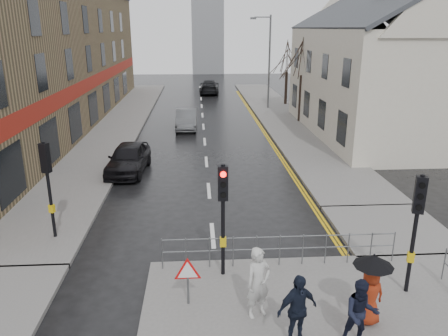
{
  "coord_description": "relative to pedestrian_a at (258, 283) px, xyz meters",
  "views": [
    {
      "loc": [
        -0.49,
        -11.11,
        7.08
      ],
      "look_at": [
        0.53,
        4.94,
        1.9
      ],
      "focal_mm": 35.0,
      "sensor_mm": 36.0,
      "label": 1
    }
  ],
  "objects": [
    {
      "name": "pedestrian_b",
      "position": [
        2.15,
        -1.23,
        -0.1
      ],
      "size": [
        0.88,
        0.73,
        1.66
      ],
      "primitive_type": "imported",
      "rotation": [
        0.0,
        0.0,
        -0.14
      ],
      "color": "black",
      "rests_on": "near_pavement"
    },
    {
      "name": "ground",
      "position": [
        -0.95,
        1.79,
        -1.07
      ],
      "size": [
        120.0,
        120.0,
        0.0
      ],
      "primitive_type": "plane",
      "color": "black",
      "rests_on": "ground"
    },
    {
      "name": "warning_sign",
      "position": [
        -1.75,
        0.58,
        -0.03
      ],
      "size": [
        0.8,
        0.07,
        1.35
      ],
      "color": "#595B5E",
      "rests_on": "near_pavement"
    },
    {
      "name": "building_right_cream",
      "position": [
        11.04,
        19.79,
        3.71
      ],
      "size": [
        9.0,
        16.4,
        10.1
      ],
      "color": "beige",
      "rests_on": "ground"
    },
    {
      "name": "pedestrian_with_umbrella",
      "position": [
        2.65,
        -0.47,
        0.14
      ],
      "size": [
        0.96,
        0.96,
        1.86
      ],
      "color": "maroon",
      "rests_on": "near_pavement"
    },
    {
      "name": "traffic_signal_near_right",
      "position": [
        4.24,
        0.78,
        1.39
      ],
      "size": [
        0.34,
        0.33,
        3.4
      ],
      "color": "black",
      "rests_on": "near_pavement"
    },
    {
      "name": "tree_far",
      "position": [
        7.05,
        31.79,
        3.35
      ],
      "size": [
        2.4,
        2.4,
        5.64
      ],
      "color": "black",
      "rests_on": "right_pavement"
    },
    {
      "name": "pedestrian_d",
      "position": [
        0.73,
        -1.07,
        -0.05
      ],
      "size": [
        1.11,
        0.76,
        1.75
      ],
      "primitive_type": "imported",
      "rotation": [
        0.0,
        0.0,
        0.36
      ],
      "color": "black",
      "rests_on": "near_pavement"
    },
    {
      "name": "car_mid",
      "position": [
        -2.21,
        22.17,
        -0.38
      ],
      "size": [
        1.5,
        4.21,
        1.38
      ],
      "primitive_type": "imported",
      "rotation": [
        0.0,
        0.0,
        -0.01
      ],
      "color": "#4E5053",
      "rests_on": "ground"
    },
    {
      "name": "pavement_bridge_right",
      "position": [
        5.55,
        4.79,
        -1.0
      ],
      "size": [
        4.0,
        4.2,
        0.14
      ],
      "primitive_type": "cube",
      "color": "#605E5B",
      "rests_on": "ground"
    },
    {
      "name": "traffic_signal_near_left",
      "position": [
        -0.75,
        1.98,
        1.39
      ],
      "size": [
        0.28,
        0.27,
        3.4
      ],
      "color": "black",
      "rests_on": "near_pavement"
    },
    {
      "name": "left_pavement",
      "position": [
        -7.45,
        24.79,
        -1.0
      ],
      "size": [
        4.0,
        44.0,
        0.14
      ],
      "primitive_type": "cube",
      "color": "#605E5B",
      "rests_on": "ground"
    },
    {
      "name": "street_lamp",
      "position": [
        4.86,
        29.79,
        3.63
      ],
      "size": [
        1.83,
        0.25,
        8.0
      ],
      "color": "#595B5E",
      "rests_on": "right_pavement"
    },
    {
      "name": "car_parked",
      "position": [
        -4.95,
        12.22,
        -0.32
      ],
      "size": [
        2.11,
        4.53,
        1.5
      ],
      "primitive_type": "imported",
      "rotation": [
        0.0,
        0.0,
        -0.08
      ],
      "color": "black",
      "rests_on": "ground"
    },
    {
      "name": "car_far",
      "position": [
        0.04,
        40.02,
        -0.32
      ],
      "size": [
        2.37,
        5.3,
        1.51
      ],
      "primitive_type": "imported",
      "rotation": [
        0.0,
        0.0,
        3.09
      ],
      "color": "black",
      "rests_on": "ground"
    },
    {
      "name": "tree_near",
      "position": [
        6.55,
        23.79,
        4.07
      ],
      "size": [
        2.4,
        2.4,
        6.58
      ],
      "color": "black",
      "rests_on": "right_pavement"
    },
    {
      "name": "pedestrian_a",
      "position": [
        0.0,
        0.0,
        0.0
      ],
      "size": [
        0.81,
        0.7,
        1.86
      ],
      "primitive_type": "imported",
      "rotation": [
        0.0,
        0.0,
        0.45
      ],
      "color": "#B7B7B2",
      "rests_on": "near_pavement"
    },
    {
      "name": "building_left_terrace",
      "position": [
        -12.95,
        23.79,
        3.93
      ],
      "size": [
        8.0,
        42.0,
        10.0
      ],
      "primitive_type": "cube",
      "color": "olive",
      "rests_on": "ground"
    },
    {
      "name": "church_tower",
      "position": [
        0.55,
        63.79,
        7.93
      ],
      "size": [
        5.0,
        5.0,
        18.0
      ],
      "primitive_type": "cube",
      "color": "gray",
      "rests_on": "ground"
    },
    {
      "name": "guard_railing_front",
      "position": [
        1.0,
        2.39,
        -0.21
      ],
      "size": [
        7.14,
        0.04,
        1.0
      ],
      "color": "#595B5E",
      "rests_on": "near_pavement"
    },
    {
      "name": "right_pavement",
      "position": [
        5.55,
        26.79,
        -1.0
      ],
      "size": [
        4.0,
        40.0,
        0.14
      ],
      "primitive_type": "cube",
      "color": "#605E5B",
      "rests_on": "ground"
    },
    {
      "name": "traffic_signal_far_left",
      "position": [
        -6.45,
        4.79,
        1.39
      ],
      "size": [
        0.34,
        0.33,
        3.4
      ],
      "color": "black",
      "rests_on": "left_pavement"
    }
  ]
}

